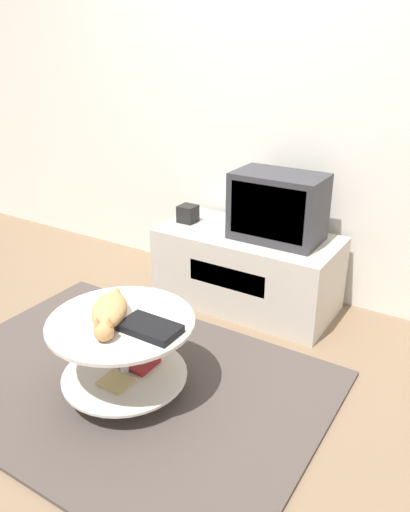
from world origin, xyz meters
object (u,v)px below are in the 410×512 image
Objects in this scene: tv at (278,207)px; dvd_box at (150,328)px; cat at (109,312)px; speaker at (188,214)px.

dvd_box is (-0.07, -1.22, -0.26)m from tv.
tv is 1.28× the size of cat.
speaker is 1.33m from dvd_box.
cat is at bearing -73.34° from speaker.
tv is 4.72× the size of speaker.
dvd_box is 0.64× the size of cat.
tv is 1.25m from dvd_box.
speaker reaches higher than cat.
cat is at bearing -103.10° from tv.
dvd_box is at bearing -93.44° from tv.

